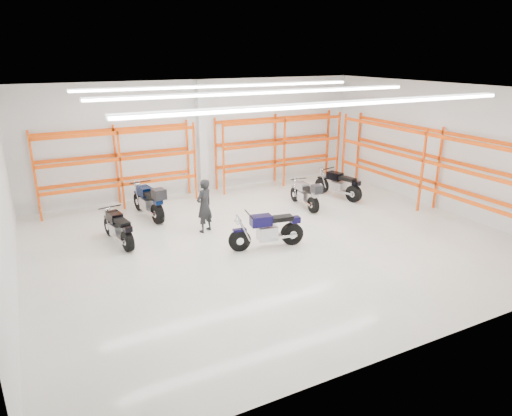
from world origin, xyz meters
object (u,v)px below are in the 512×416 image
motorcycle_back_b (150,202)px  structural_column (202,138)px  motorcycle_back_a (119,229)px  standing_man (204,206)px  motorcycle_back_d (340,185)px  motorcycle_back_c (306,195)px  motorcycle_main (270,230)px

motorcycle_back_b → structural_column: structural_column is taller
motorcycle_back_a → standing_man: 2.70m
motorcycle_back_b → motorcycle_back_d: (7.27, -1.08, -0.09)m
motorcycle_back_a → motorcycle_back_c: size_ratio=1.00×
motorcycle_main → standing_man: standing_man is taller
motorcycle_back_b → standing_man: (1.25, -2.01, 0.26)m
standing_man → motorcycle_back_b: bearing=-84.8°
structural_column → motorcycle_back_d: bearing=-35.9°
standing_man → structural_column: size_ratio=0.38×
motorcycle_back_a → structural_column: structural_column is taller
motorcycle_main → motorcycle_back_b: size_ratio=0.93×
motorcycle_back_d → motorcycle_back_c: bearing=-165.8°
motorcycle_back_b → motorcycle_back_d: motorcycle_back_b is taller
motorcycle_back_a → motorcycle_back_d: bearing=4.8°
motorcycle_back_b → motorcycle_main: bearing=-58.6°
motorcycle_main → structural_column: structural_column is taller
motorcycle_back_a → motorcycle_back_b: (1.42, 1.81, 0.12)m
motorcycle_back_b → motorcycle_back_c: 5.63m
motorcycle_main → motorcycle_back_a: 4.52m
motorcycle_back_a → standing_man: (2.67, -0.20, 0.38)m
motorcycle_back_b → standing_man: 2.38m
motorcycle_main → motorcycle_back_a: size_ratio=1.09×
motorcycle_main → structural_column: bearing=87.2°
motorcycle_main → structural_column: size_ratio=0.51×
motorcycle_back_c → motorcycle_back_a: bearing=-177.8°
motorcycle_main → standing_man: bearing=121.0°
motorcycle_back_c → motorcycle_back_d: motorcycle_back_d is taller
motorcycle_back_c → structural_column: structural_column is taller
standing_man → structural_column: 4.66m
standing_man → structural_column: (1.55, 4.17, 1.38)m
motorcycle_back_c → motorcycle_back_b: bearing=164.0°
motorcycle_back_d → standing_man: bearing=-171.2°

